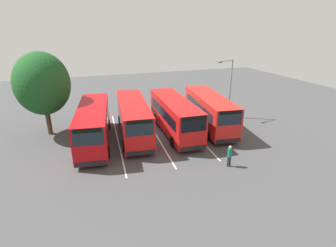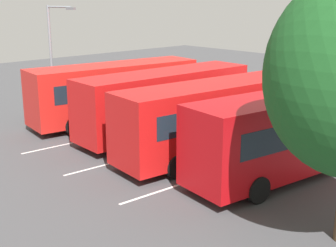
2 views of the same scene
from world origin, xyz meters
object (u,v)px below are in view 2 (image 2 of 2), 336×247
at_px(bus_center_right, 166,100).
at_px(bus_far_right, 116,90).
at_px(pedestrian, 235,92).
at_px(street_lamp, 53,53).
at_px(bus_center_left, 216,116).
at_px(bus_far_left, 295,131).

bearing_deg(bus_center_right, bus_far_right, 96.71).
relative_size(pedestrian, street_lamp, 0.26).
bearing_deg(bus_center_left, bus_center_right, 87.91).
relative_size(bus_far_left, bus_center_left, 1.00).
bearing_deg(street_lamp, bus_center_left, -4.25).
bearing_deg(bus_center_left, bus_far_left, -76.02).
height_order(bus_far_left, bus_center_left, same).
bearing_deg(street_lamp, bus_center_right, 4.43).
bearing_deg(pedestrian, bus_far_right, -6.46).
relative_size(bus_far_left, street_lamp, 1.55).
height_order(bus_far_left, bus_center_right, same).
distance_m(bus_far_right, street_lamp, 4.30).
height_order(pedestrian, street_lamp, street_lamp).
relative_size(bus_center_left, pedestrian, 5.94).
xyz_separation_m(bus_center_right, bus_far_right, (-0.28, 3.89, 0.00)).
bearing_deg(bus_far_right, pedestrian, -9.22).
xyz_separation_m(bus_far_left, street_lamp, (-2.17, 14.77, 1.97)).
height_order(bus_center_right, pedestrian, bus_center_right).
xyz_separation_m(bus_center_right, pedestrian, (7.53, 1.53, -0.82)).
height_order(bus_center_left, bus_center_right, same).
relative_size(bus_center_right, street_lamp, 1.53).
bearing_deg(bus_center_right, street_lamp, 109.82).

